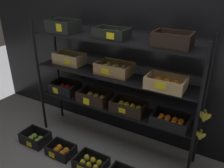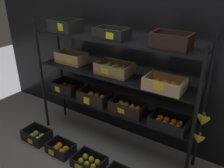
{
  "view_description": "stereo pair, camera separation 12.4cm",
  "coord_description": "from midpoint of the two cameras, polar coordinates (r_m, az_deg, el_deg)",
  "views": [
    {
      "loc": [
        1.12,
        -1.97,
        1.84
      ],
      "look_at": [
        0.0,
        0.0,
        0.79
      ],
      "focal_mm": 36.91,
      "sensor_mm": 36.0,
      "label": 1
    },
    {
      "loc": [
        1.23,
        -1.9,
        1.84
      ],
      "look_at": [
        0.0,
        0.0,
        0.79
      ],
      "focal_mm": 36.91,
      "sensor_mm": 36.0,
      "label": 2
    }
  ],
  "objects": [
    {
      "name": "crate_ground_orange",
      "position": [
        2.81,
        -13.8,
        -15.75
      ],
      "size": [
        0.31,
        0.23,
        0.12
      ],
      "color": "black",
      "rests_on": "ground_plane"
    },
    {
      "name": "storefront_wall",
      "position": [
        2.65,
        2.63,
        11.55
      ],
      "size": [
        4.26,
        0.12,
        2.47
      ],
      "primitive_type": "cube",
      "color": "black",
      "rests_on": "ground_plane"
    },
    {
      "name": "crate_ground_apple_green",
      "position": [
        3.06,
        -19.56,
        -12.61
      ],
      "size": [
        0.33,
        0.24,
        0.14
      ],
      "color": "black",
      "rests_on": "ground_plane"
    },
    {
      "name": "display_rack",
      "position": [
        2.46,
        -1.42,
        1.83
      ],
      "size": [
        1.99,
        0.36,
        1.43
      ],
      "color": "black",
      "rests_on": "ground_plane"
    },
    {
      "name": "crate_ground_lemon",
      "position": [
        2.61,
        -6.65,
        -18.91
      ],
      "size": [
        0.34,
        0.26,
        0.11
      ],
      "color": "black",
      "rests_on": "ground_plane"
    },
    {
      "name": "ground_plane",
      "position": [
        2.92,
        -1.26,
        -14.29
      ],
      "size": [
        10.0,
        10.0,
        0.0
      ],
      "primitive_type": "plane",
      "color": "gray"
    }
  ]
}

